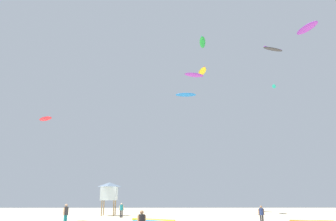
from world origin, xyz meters
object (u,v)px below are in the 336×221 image
kite_aloft_6 (274,86)px  kite_aloft_7 (203,42)px  person_left (261,213)px  lifeguard_tower (109,191)px  kite_aloft_4 (202,72)px  kite_aloft_5 (186,95)px  kite_aloft_2 (273,49)px  kite_aloft_1 (45,119)px  kite_aloft_3 (307,28)px  person_midground (121,209)px  kite_aloft_0 (194,75)px  person_right (66,213)px

kite_aloft_6 → kite_aloft_7: size_ratio=0.57×
person_left → lifeguard_tower: lifeguard_tower is taller
kite_aloft_4 → kite_aloft_5: kite_aloft_4 is taller
kite_aloft_2 → kite_aloft_6: (7.00, 20.28, 2.73)m
kite_aloft_1 → kite_aloft_3: bearing=11.9°
lifeguard_tower → kite_aloft_7: (13.10, 3.35, 22.85)m
lifeguard_tower → kite_aloft_4: kite_aloft_4 is taller
kite_aloft_3 → kite_aloft_5: bearing=136.8°
lifeguard_tower → kite_aloft_5: kite_aloft_5 is taller
person_left → kite_aloft_5: bearing=13.6°
person_midground → kite_aloft_6: 33.50m
kite_aloft_0 → kite_aloft_3: bearing=-10.9°
kite_aloft_7 → kite_aloft_2: bearing=-68.2°
kite_aloft_3 → kite_aloft_5: (-16.10, 15.11, -5.11)m
kite_aloft_1 → kite_aloft_2: (24.54, -1.65, 7.48)m
person_left → kite_aloft_7: kite_aloft_7 is taller
kite_aloft_5 → kite_aloft_1: bearing=-127.0°
kite_aloft_5 → person_left: bearing=-80.0°
person_left → kite_aloft_4: (-1.92, 23.39, 22.53)m
kite_aloft_0 → kite_aloft_5: kite_aloft_5 is taller
person_midground → person_right: size_ratio=0.93×
person_left → lifeguard_tower: size_ratio=0.38×
lifeguard_tower → kite_aloft_3: kite_aloft_3 is taller
kite_aloft_3 → person_left: bearing=-135.6°
kite_aloft_3 → kite_aloft_4: size_ratio=1.00×
kite_aloft_5 → kite_aloft_7: size_ratio=0.96×
person_right → kite_aloft_5: 35.66m
kite_aloft_2 → kite_aloft_7: size_ratio=0.68×
person_right → kite_aloft_2: kite_aloft_2 is taller
lifeguard_tower → kite_aloft_2: bearing=-30.5°
kite_aloft_2 → kite_aloft_6: size_ratio=1.19×
kite_aloft_3 → kite_aloft_1: bearing=-168.1°
person_right → kite_aloft_3: (28.23, 12.46, 24.21)m
person_right → kite_aloft_1: kite_aloft_1 is taller
person_midground → person_right: person_right is taller
lifeguard_tower → kite_aloft_1: bearing=-120.8°
person_right → kite_aloft_7: 34.04m
person_left → kite_aloft_6: size_ratio=0.72×
kite_aloft_3 → kite_aloft_7: size_ratio=1.06×
kite_aloft_0 → person_midground: bearing=-154.6°
lifeguard_tower → kite_aloft_0: (11.36, 0.48, 16.26)m
kite_aloft_6 → kite_aloft_0: bearing=-149.2°
person_midground → kite_aloft_2: 24.90m
person_right → lifeguard_tower: bearing=-70.4°
person_left → kite_aloft_4: 32.53m
kite_aloft_1 → kite_aloft_4: bearing=44.6°
person_right → kite_aloft_4: bearing=-97.1°
kite_aloft_1 → kite_aloft_5: (16.63, 22.02, 9.71)m
kite_aloft_1 → person_midground: bearing=35.6°
kite_aloft_4 → kite_aloft_7: kite_aloft_7 is taller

